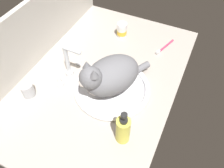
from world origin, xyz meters
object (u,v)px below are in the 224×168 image
object	(u,v)px
soap_pump_bottle	(123,130)
metal_jar	(28,90)
toothbrush	(165,47)
sink_basin	(112,88)
faucet	(69,64)
cat	(109,76)
pill_bottle	(122,30)

from	to	relation	value
soap_pump_bottle	metal_jar	world-z (taller)	soap_pump_bottle
toothbrush	sink_basin	bearing A→B (deg)	160.64
faucet	cat	distance (cm)	21.87
faucet	soap_pump_bottle	distance (cm)	42.03
sink_basin	pill_bottle	xyz separation A→B (cm)	(38.40, 11.95, 2.84)
pill_bottle	metal_jar	bearing A→B (deg)	159.77
soap_pump_bottle	pill_bottle	bearing A→B (deg)	23.97
faucet	soap_pump_bottle	xyz separation A→B (cm)	(-20.61, -36.63, -0.25)
soap_pump_bottle	sink_basin	bearing A→B (deg)	34.73
metal_jar	toothbrush	xyz separation A→B (cm)	(57.55, -46.65, -2.84)
sink_basin	metal_jar	xyz separation A→B (cm)	(-18.74, 33.01, 2.39)
pill_bottle	soap_pump_bottle	distance (cm)	64.65
pill_bottle	metal_jar	distance (cm)	60.90
soap_pump_bottle	toothbrush	world-z (taller)	soap_pump_bottle
faucet	metal_jar	world-z (taller)	faucet
pill_bottle	toothbrush	size ratio (longest dim) A/B	0.55
faucet	cat	size ratio (longest dim) A/B	0.55
soap_pump_bottle	metal_jar	size ratio (longest dim) A/B	2.54
pill_bottle	soap_pump_bottle	size ratio (longest dim) A/B	0.48
metal_jar	toothbrush	bearing A→B (deg)	-39.03
faucet	cat	xyz separation A→B (cm)	(-1.43, -21.55, 3.47)
faucet	toothbrush	distance (cm)	53.32
metal_jar	toothbrush	distance (cm)	74.13
cat	soap_pump_bottle	size ratio (longest dim) A/B	2.03
pill_bottle	toothbrush	world-z (taller)	pill_bottle
soap_pump_bottle	metal_jar	xyz separation A→B (cm)	(1.86, 47.29, -3.43)
pill_bottle	toothbrush	distance (cm)	25.80
faucet	pill_bottle	distance (cm)	39.91
sink_basin	faucet	distance (cm)	23.15
faucet	metal_jar	size ratio (longest dim) A/B	2.83
cat	pill_bottle	xyz separation A→B (cm)	(39.83, 11.15, -6.69)
faucet	pill_bottle	size ratio (longest dim) A/B	2.31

